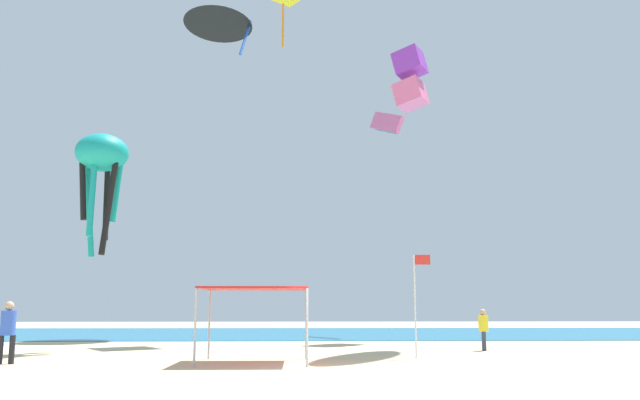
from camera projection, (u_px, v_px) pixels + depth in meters
The scene contains 10 objects.
ground at pixel (333, 372), 17.82m from camera, with size 110.00×110.00×0.10m, color #D1BA8C.
ocean_strip at pixel (314, 333), 41.74m from camera, with size 110.00×19.06×0.03m, color #1E6B93.
canopy_tent at pixel (255, 291), 20.51m from camera, with size 3.38×3.03×2.36m.
person_near_tent at pixel (483, 326), 25.74m from camera, with size 0.39×0.44×1.65m.
person_central at pixel (8, 327), 19.84m from camera, with size 0.51×0.46×1.92m.
banner_flag at pixel (417, 295), 22.52m from camera, with size 0.61×0.06×3.58m.
kite_box_purple at pixel (410, 79), 36.25m from camera, with size 2.30×2.19×3.51m.
kite_octopus_teal at pixel (102, 159), 26.48m from camera, with size 2.79×2.79×5.08m.
kite_delta_black at pixel (219, 20), 41.22m from camera, with size 5.50×5.54×3.64m.
kite_parafoil_pink at pixel (386, 123), 42.04m from camera, with size 1.85×3.70×2.41m.
Camera 1 is at (-0.92, -18.35, 1.78)m, focal length 35.80 mm.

